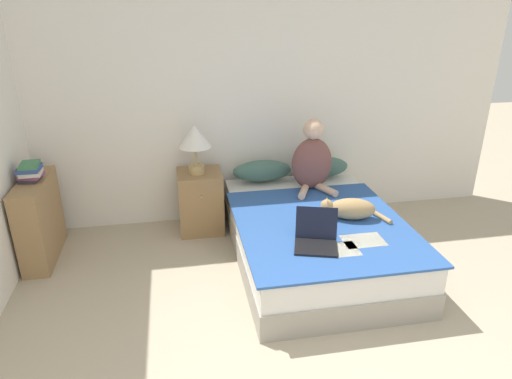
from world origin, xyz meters
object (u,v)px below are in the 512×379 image
Objects in this scene: nightstand at (201,201)px; table_lamp at (195,139)px; cat_tabby at (350,209)px; bookshelf at (40,220)px; pillow_far at (320,167)px; pillow_near at (262,171)px; bed at (314,238)px; person_sitting at (312,160)px; book_stack_top at (30,172)px; laptop_open at (316,238)px.

table_lamp is (-0.02, -0.02, 0.67)m from nightstand.
cat_tabby is 2.79m from bookshelf.
nightstand is at bearing -176.85° from pillow_far.
pillow_near reaches higher than cat_tabby.
pillow_near is 2.17m from bookshelf.
bed is 2.50m from bookshelf.
bookshelf is at bearing 168.16° from bed.
book_stack_top is at bearing -178.45° from person_sitting.
nightstand is (-0.97, 0.80, 0.09)m from bed.
book_stack_top reaches higher than cat_tabby.
bed is 3.32× the size of pillow_far.
person_sitting reaches higher than nightstand.
person_sitting is at bearing 92.06° from laptop_open.
bed is 1.47m from table_lamp.
bed is at bearing -38.20° from table_lamp.
book_stack_top is (-2.13, -0.36, 0.27)m from pillow_near.
book_stack_top is (-2.70, 0.65, 0.28)m from cat_tabby.
book_stack_top is (0.00, 0.00, 0.46)m from bookshelf.
table_lamp is 1.48m from book_stack_top.
pillow_near is at bearing 9.60° from book_stack_top.
person_sitting is 1.25× the size of cat_tabby.
laptop_open reaches higher than pillow_far.
cat_tabby is at bearing -37.38° from nightstand.
bookshelf reaches higher than bed.
person_sitting reaches higher than pillow_far.
cat_tabby reaches higher than nightstand.
bed is 5.09× the size of laptop_open.
pillow_far reaches higher than nightstand.
cat_tabby is at bearing -60.28° from pillow_near.
person_sitting reaches higher than book_stack_top.
bookshelf is (-2.71, 0.65, -0.18)m from cat_tabby.
pillow_far is 1.48m from laptop_open.
pillow_near is at bearing 6.15° from nightstand.
person_sitting is 1.16m from table_lamp.
pillow_near is 1.07× the size of cat_tabby.
person_sitting reaches higher than cat_tabby.
bed is 2.61× the size of bookshelf.
bookshelf reaches higher than pillow_far.
laptop_open is 1.62m from table_lamp.
person_sitting is at bearing -11.30° from nightstand.
table_lamp is (-1.12, 0.20, 0.22)m from person_sitting.
bed is at bearing -102.62° from person_sitting.
nightstand is 1.50m from bookshelf.
bookshelf is 0.46m from book_stack_top.
bookshelf reaches higher than laptop_open.
book_stack_top is at bearing -170.40° from pillow_near.
person_sitting reaches higher than laptop_open.
bed is at bearing -13.57° from cat_tabby.
book_stack_top is (-1.45, -0.27, -0.14)m from table_lamp.
bookshelf is at bearing -170.36° from pillow_near.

